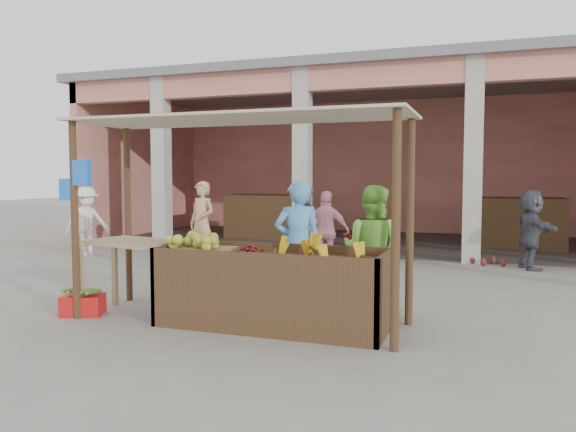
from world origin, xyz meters
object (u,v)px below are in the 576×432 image
at_px(fruit_stall, 273,292).
at_px(motorcycle, 327,256).
at_px(side_table, 133,252).
at_px(vendor_blue, 298,241).
at_px(vendor_green, 372,247).
at_px(red_crate, 83,305).

bearing_deg(fruit_stall, motorcycle, 91.65).
height_order(fruit_stall, motorcycle, motorcycle).
relative_size(side_table, vendor_blue, 0.72).
relative_size(vendor_blue, motorcycle, 1.02).
bearing_deg(vendor_blue, fruit_stall, 66.03).
bearing_deg(side_table, fruit_stall, 13.95).
xyz_separation_m(vendor_green, motorcycle, (-1.02, 1.63, -0.39)).
height_order(side_table, red_crate, side_table).
relative_size(vendor_blue, vendor_green, 1.05).
xyz_separation_m(fruit_stall, vendor_blue, (0.01, 0.88, 0.48)).
relative_size(fruit_stall, side_table, 2.04).
xyz_separation_m(fruit_stall, motorcycle, (-0.07, 2.58, 0.05)).
distance_m(side_table, vendor_green, 2.97).
xyz_separation_m(red_crate, motorcycle, (2.32, 2.87, 0.33)).
bearing_deg(side_table, motorcycle, 69.03).
relative_size(fruit_stall, red_crate, 5.44).
bearing_deg(vendor_blue, red_crate, 2.66).
height_order(vendor_green, motorcycle, vendor_green).
bearing_deg(vendor_green, motorcycle, -47.65).
height_order(side_table, vendor_green, vendor_green).
distance_m(side_table, motorcycle, 3.17).
bearing_deg(motorcycle, vendor_blue, -162.75).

